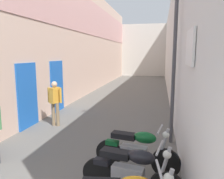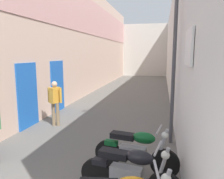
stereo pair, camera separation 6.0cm
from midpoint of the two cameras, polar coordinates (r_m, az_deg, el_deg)
The scene contains 8 objects.
ground_plane at distance 11.59m, azimuth 2.31°, elevation -3.25°, with size 40.44×40.44×0.00m, color #66635E.
building_left at distance 13.89m, azimuth -7.19°, elevation 12.52°, with size 0.45×24.44×6.59m.
building_right at distance 13.17m, azimuth 15.62°, elevation 10.82°, with size 0.45×24.44×5.89m.
building_far_end at distance 26.44m, azimuth 8.24°, elevation 9.98°, with size 7.90×2.00×5.81m, color beige.
motorcycle_third at distance 4.06m, azimuth 4.54°, elevation -20.21°, with size 1.84×0.58×1.04m.
motorcycle_fourth at distance 4.86m, azimuth 6.04°, elevation -15.10°, with size 1.84×0.58×1.04m.
pedestrian_further_down at distance 7.88m, azimuth -14.78°, elevation -2.67°, with size 0.52×0.39×1.57m.
street_lamp at distance 6.20m, azimuth 14.97°, elevation 12.60°, with size 0.79×0.18×4.99m.
Camera 1 is at (1.94, -0.94, 2.49)m, focal length 35.32 mm.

